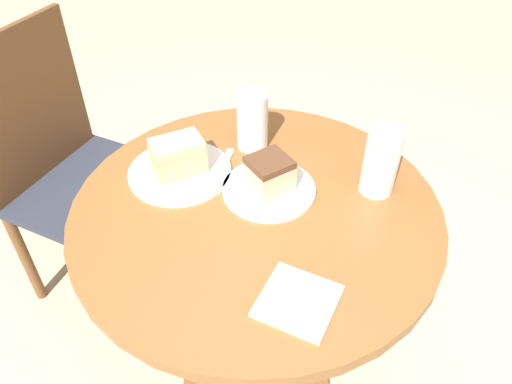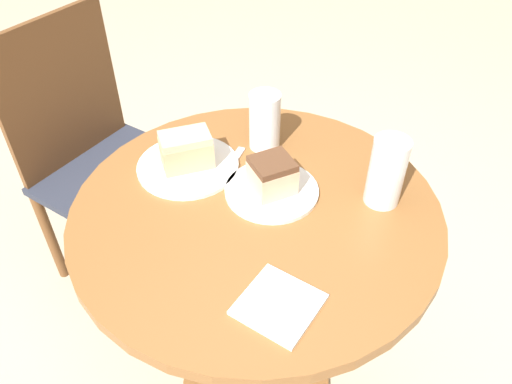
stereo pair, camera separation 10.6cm
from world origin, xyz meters
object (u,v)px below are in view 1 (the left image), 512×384
at_px(cake_slice_far, 178,156).
at_px(glass_lemonade, 252,123).
at_px(plate_near, 269,189).
at_px(cake_slice_near, 269,174).
at_px(chair, 78,171).
at_px(glass_water, 380,164).
at_px(plate_far, 180,172).

distance_m(cake_slice_far, glass_lemonade, 0.20).
bearing_deg(plate_near, cake_slice_far, 109.07).
bearing_deg(cake_slice_near, plate_near, -90.00).
height_order(chair, glass_water, chair).
height_order(plate_far, glass_lemonade, glass_lemonade).
bearing_deg(cake_slice_near, glass_lemonade, 48.11).
relative_size(chair, plate_near, 4.47).
bearing_deg(cake_slice_far, glass_water, -61.04).
bearing_deg(cake_slice_far, cake_slice_near, -70.93).
bearing_deg(chair, glass_lemonade, -88.93).
relative_size(cake_slice_far, glass_lemonade, 0.95).
bearing_deg(cake_slice_far, chair, 83.60).
bearing_deg(plate_near, cake_slice_near, 90.00).
distance_m(plate_near, plate_far, 0.22).
distance_m(cake_slice_near, cake_slice_far, 0.22).
distance_m(plate_near, cake_slice_far, 0.22).
bearing_deg(plate_far, glass_lemonade, -20.18).
relative_size(plate_near, glass_water, 1.33).
distance_m(plate_near, glass_lemonade, 0.19).
bearing_deg(plate_near, plate_far, 109.07).
bearing_deg(plate_far, chair, 83.60).
xyz_separation_m(plate_near, cake_slice_far, (-0.07, 0.20, 0.05)).
height_order(plate_near, plate_far, same).
distance_m(glass_lemonade, glass_water, 0.33).
bearing_deg(cake_slice_far, plate_near, -70.93).
xyz_separation_m(plate_near, glass_water, (0.15, -0.19, 0.07)).
bearing_deg(plate_far, cake_slice_far, 90.00).
height_order(cake_slice_far, glass_lemonade, glass_lemonade).
height_order(chair, plate_near, chair).
xyz_separation_m(glass_lemonade, glass_water, (0.03, -0.32, 0.01)).
distance_m(plate_far, cake_slice_near, 0.22).
bearing_deg(cake_slice_near, cake_slice_far, 109.07).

